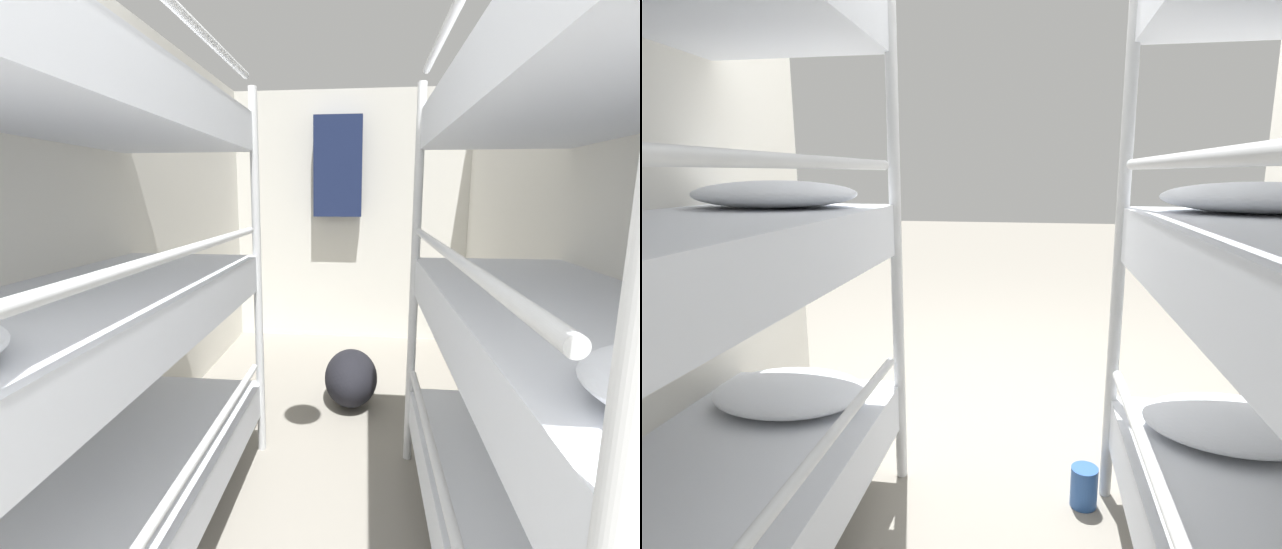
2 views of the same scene
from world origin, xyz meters
TOP-DOWN VIEW (x-y plane):
  - wall_left at (-1.13, 2.16)m, footprint 0.06×4.44m
  - wall_right at (1.13, 2.16)m, footprint 0.06×4.44m
  - wall_back at (0.00, 4.35)m, footprint 2.32×0.06m
  - bunk_stack_left_near at (-0.75, 1.40)m, footprint 0.72×1.80m
  - bunk_stack_right_near at (0.75, 1.40)m, footprint 0.72×1.80m
  - duffel_bag at (0.07, 2.94)m, footprint 0.36×0.53m
  - hanging_coat at (-0.11, 4.20)m, footprint 0.44×0.12m

SIDE VIEW (x-z plane):
  - duffel_bag at x=0.07m, z-range 0.00..0.36m
  - bunk_stack_left_near at x=-0.75m, z-range 0.04..2.00m
  - bunk_stack_right_near at x=0.75m, z-range 0.04..2.00m
  - wall_left at x=-1.13m, z-range 0.00..2.36m
  - wall_right at x=1.13m, z-range 0.00..2.36m
  - wall_back at x=0.00m, z-range 0.00..2.36m
  - hanging_coat at x=-0.11m, z-range 1.21..2.11m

